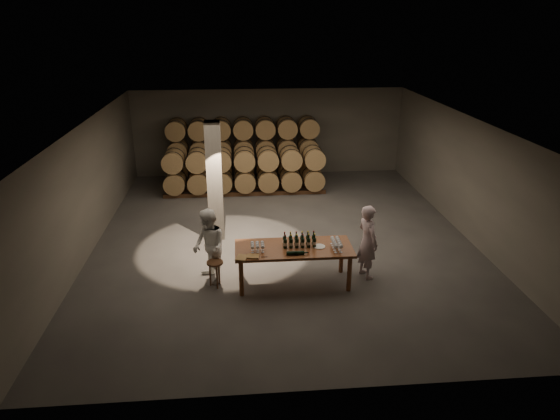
{
  "coord_description": "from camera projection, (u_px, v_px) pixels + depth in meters",
  "views": [
    {
      "loc": [
        -1.16,
        -12.41,
        5.69
      ],
      "look_at": [
        -0.15,
        -0.72,
        1.1
      ],
      "focal_mm": 32.0,
      "sensor_mm": 36.0,
      "label": 1
    }
  ],
  "objects": [
    {
      "name": "person_man",
      "position": [
        367.0,
        242.0,
        11.36
      ],
      "size": [
        0.61,
        0.74,
        1.76
      ],
      "primitive_type": "imported",
      "rotation": [
        0.0,
        0.0,
        1.91
      ],
      "color": "beige",
      "rests_on": "ground"
    },
    {
      "name": "barrel_stack_back",
      "position": [
        244.0,
        149.0,
        17.99
      ],
      "size": [
        5.48,
        0.95,
        2.31
      ],
      "color": "#53321C",
      "rests_on": "ground"
    },
    {
      "name": "room",
      "position": [
        215.0,
        182.0,
        13.14
      ],
      "size": [
        12.0,
        12.0,
        12.0
      ],
      "color": "#4D4B48",
      "rests_on": "ground"
    },
    {
      "name": "glass_cluster_right",
      "position": [
        337.0,
        242.0,
        10.95
      ],
      "size": [
        0.2,
        0.53,
        0.19
      ],
      "color": "silver",
      "rests_on": "tasting_table"
    },
    {
      "name": "glass_cluster_left",
      "position": [
        257.0,
        245.0,
        10.85
      ],
      "size": [
        0.3,
        0.3,
        0.17
      ],
      "color": "silver",
      "rests_on": "tasting_table"
    },
    {
      "name": "pen",
      "position": [
        264.0,
        257.0,
        10.58
      ],
      "size": [
        0.14,
        0.01,
        0.01
      ],
      "primitive_type": "cylinder",
      "rotation": [
        0.0,
        1.57,
        0.03
      ],
      "color": "black",
      "rests_on": "tasting_table"
    },
    {
      "name": "notebook_corner",
      "position": [
        242.0,
        258.0,
        10.54
      ],
      "size": [
        0.3,
        0.34,
        0.02
      ],
      "primitive_type": "cube",
      "rotation": [
        0.0,
        0.0,
        -0.3
      ],
      "color": "olive",
      "rests_on": "tasting_table"
    },
    {
      "name": "person_woman",
      "position": [
        209.0,
        247.0,
        11.13
      ],
      "size": [
        0.95,
        1.04,
        1.74
      ],
      "primitive_type": "imported",
      "rotation": [
        0.0,
        0.0,
        -1.15
      ],
      "color": "white",
      "rests_on": "ground"
    },
    {
      "name": "stool",
      "position": [
        215.0,
        266.0,
        11.05
      ],
      "size": [
        0.37,
        0.37,
        0.61
      ],
      "rotation": [
        0.0,
        0.0,
        0.32
      ],
      "color": "#53321C",
      "rests_on": "ground"
    },
    {
      "name": "lying_bottles",
      "position": [
        296.0,
        253.0,
        10.67
      ],
      "size": [
        0.48,
        0.08,
        0.08
      ],
      "color": "black",
      "rests_on": "tasting_table"
    },
    {
      "name": "plate",
      "position": [
        319.0,
        246.0,
        11.05
      ],
      "size": [
        0.27,
        0.27,
        0.02
      ],
      "primitive_type": "cylinder",
      "color": "white",
      "rests_on": "tasting_table"
    },
    {
      "name": "bottle_cluster",
      "position": [
        299.0,
        241.0,
        11.04
      ],
      "size": [
        0.73,
        0.23,
        0.33
      ],
      "color": "black",
      "rests_on": "tasting_table"
    },
    {
      "name": "tasting_table",
      "position": [
        294.0,
        251.0,
        11.07
      ],
      "size": [
        2.6,
        1.1,
        0.9
      ],
      "color": "brown",
      "rests_on": "ground"
    },
    {
      "name": "barrel_stack_front",
      "position": [
        245.0,
        170.0,
        16.83
      ],
      "size": [
        5.48,
        0.95,
        1.57
      ],
      "color": "#53321C",
      "rests_on": "ground"
    },
    {
      "name": "notebook_near",
      "position": [
        253.0,
        256.0,
        10.58
      ],
      "size": [
        0.29,
        0.25,
        0.03
      ],
      "primitive_type": "cube",
      "rotation": [
        0.0,
        0.0,
        -0.17
      ],
      "color": "olive",
      "rests_on": "tasting_table"
    }
  ]
}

